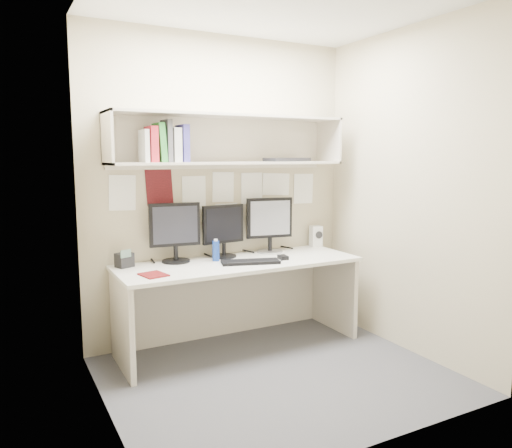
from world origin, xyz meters
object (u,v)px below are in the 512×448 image
keyboard (250,262)px  desk_phone (124,260)px  desk (239,304)px  maroon_notebook (153,275)px  speaker (316,236)px  monitor_center (223,229)px  monitor_right (270,223)px  monitor_left (175,230)px

keyboard → desk_phone: size_ratio=3.13×
desk → maroon_notebook: bearing=-168.6°
keyboard → speaker: speaker is taller
monitor_center → desk: bearing=-86.3°
desk → keyboard: (0.05, -0.12, 0.38)m
keyboard → speaker: size_ratio=2.34×
desk → keyboard: 0.40m
speaker → maroon_notebook: size_ratio=1.00×
monitor_right → desk_phone: bearing=-170.4°
speaker → monitor_center: bearing=-168.4°
monitor_right → desk_phone: (-1.29, 0.00, -0.21)m
keyboard → monitor_center: bearing=121.1°
monitor_left → monitor_right: bearing=6.3°
monitor_right → desk_phone: size_ratio=3.29×
keyboard → maroon_notebook: (-0.81, -0.04, -0.01)m
monitor_left → monitor_center: bearing=6.4°
keyboard → monitor_left: bearing=163.6°
monitor_left → keyboard: size_ratio=1.04×
monitor_right → speaker: size_ratio=2.46×
monitor_left → maroon_notebook: bearing=-122.0°
desk → desk_phone: 1.00m
monitor_left → keyboard: 0.66m
desk → desk_phone: (-0.88, 0.22, 0.42)m
monitor_center → speaker: monitor_center is taller
maroon_notebook → monitor_left: bearing=40.2°
keyboard → speaker: bearing=39.3°
monitor_left → speaker: bearing=7.8°
maroon_notebook → desk_phone: size_ratio=1.34×
keyboard → maroon_notebook: bearing=-160.7°
monitor_center → speaker: size_ratio=2.24×
monitor_center → maroon_notebook: bearing=-158.8°
monitor_center → desk_phone: (-0.84, 0.00, -0.19)m
monitor_left → monitor_right: (0.88, -0.00, 0.00)m
monitor_left → desk_phone: bearing=-173.9°
monitor_left → maroon_notebook: size_ratio=2.42×
monitor_right → maroon_notebook: monitor_right is taller
monitor_right → maroon_notebook: size_ratio=2.46×
monitor_center → maroon_notebook: size_ratio=2.25×
monitor_left → keyboard: (0.52, -0.34, -0.25)m
desk → speaker: size_ratio=10.04×
maroon_notebook → monitor_right: bearing=6.1°
speaker → maroon_notebook: 1.75m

